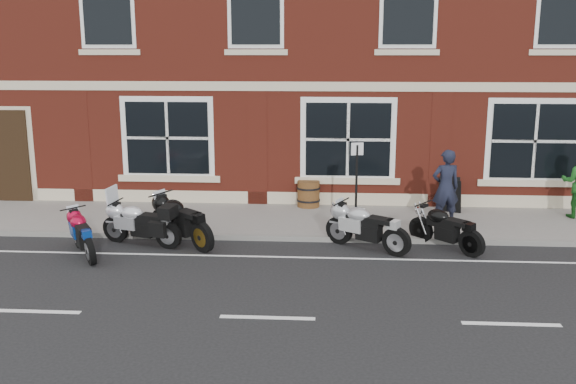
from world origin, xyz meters
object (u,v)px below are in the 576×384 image
Objects in this scene: parking_sign at (356,180)px; moto_naked_black at (445,227)px; moto_sport_red at (84,232)px; moto_sport_silver at (366,225)px; pedestrian_left at (446,188)px; barrel_planter at (308,194)px; a_board_sign at (449,195)px; moto_sport_black at (181,219)px; moto_touring_silver at (140,221)px.

moto_naked_black is at bearing -43.59° from parking_sign.
moto_sport_silver is at bearing -24.57° from moto_sport_red.
moto_sport_red is at bearing 6.67° from pedestrian_left.
parking_sign is (-1.95, 1.09, 0.82)m from moto_naked_black.
pedestrian_left is 3.85m from barrel_planter.
pedestrian_left is 1.48m from a_board_sign.
moto_naked_black is 0.82× the size of pedestrian_left.
moto_sport_red is 0.82× the size of parking_sign.
moto_sport_red is at bearing 131.64° from moto_sport_silver.
parking_sign is (-2.56, -1.86, 0.76)m from a_board_sign.
moto_sport_black is 1.93× the size of a_board_sign.
pedestrian_left is 2.28m from parking_sign.
moto_sport_black is at bearing -130.61° from barrel_planter.
moto_sport_red is at bearing -130.63° from a_board_sign.
pedestrian_left reaches higher than moto_touring_silver.
parking_sign reaches higher than pedestrian_left.
moto_sport_black is 4.21m from moto_sport_silver.
pedestrian_left is (2.02, 1.74, 0.51)m from moto_sport_silver.
moto_touring_silver is 5.16m from parking_sign.
parking_sign is at bearing -58.49° from moto_touring_silver.
parking_sign is at bearing 2.33° from pedestrian_left.
moto_naked_black is at bearing -25.23° from moto_sport_red.
moto_sport_silver is at bearing -95.65° from parking_sign.
barrel_planter is (-3.16, 3.27, -0.04)m from moto_naked_black.
pedestrian_left is at bearing -80.16° from a_board_sign.
parking_sign is (-2.21, -0.51, 0.27)m from pedestrian_left.
moto_sport_silver is 1.77m from moto_naked_black.
moto_sport_black is 1.15× the size of moto_naked_black.
moto_sport_black is 0.94× the size of pedestrian_left.
moto_naked_black is 2.38m from parking_sign.
moto_sport_red is at bearing -138.21° from barrel_planter.
moto_sport_black is 0.97× the size of moto_sport_silver.
moto_naked_black is (6.90, 0.13, -0.03)m from moto_touring_silver.
moto_touring_silver reaches higher than moto_sport_red.
pedestrian_left is at bearing -14.71° from moto_sport_red.
moto_sport_red is 6.18m from moto_sport_silver.
pedestrian_left is 0.90× the size of parking_sign.
parking_sign is at bearing 42.82° from moto_sport_silver.
pedestrian_left is at bearing -32.92° from moto_sport_black.
pedestrian_left reaches higher than barrel_planter.
parking_sign reaches higher than a_board_sign.
moto_sport_black reaches higher than moto_sport_silver.
barrel_planter is at bearing -36.75° from pedestrian_left.
moto_touring_silver is at bearing 138.17° from moto_naked_black.
moto_sport_red is 6.34m from parking_sign.
moto_sport_red reaches higher than barrel_planter.
moto_sport_silver is 1.19× the size of moto_naked_black.
moto_touring_silver is 2.77× the size of barrel_planter.
moto_touring_silver reaches higher than a_board_sign.
moto_sport_silver is (6.13, 0.81, 0.04)m from moto_sport_red.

